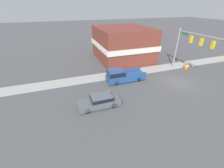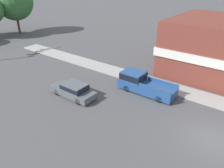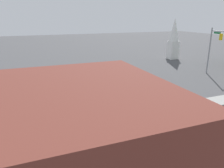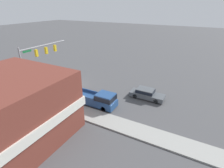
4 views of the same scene
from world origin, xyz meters
TOP-DOWN VIEW (x-y plane):
  - ground_plane at (0.00, 0.00)m, footprint 200.00×200.00m
  - sidewalk_curb at (5.70, 0.00)m, footprint 2.40×60.00m
  - near_signal_assembly at (2.49, -3.38)m, footprint 8.70×0.49m
  - car_lead at (-1.52, 12.40)m, footprint 1.79×4.75m
  - pickup_truck_parked at (3.32, 7.66)m, footprint 1.96×5.77m
  - construction_barrel at (3.90, -4.89)m, footprint 0.54×0.54m
  - corner_brick_building at (12.98, 3.48)m, footprint 11.45×10.20m

SIDE VIEW (x-z plane):
  - ground_plane at x=0.00m, z-range 0.00..0.00m
  - sidewalk_curb at x=5.70m, z-range 0.00..0.14m
  - construction_barrel at x=3.90m, z-range 0.01..1.09m
  - car_lead at x=-1.52m, z-range 0.03..1.43m
  - pickup_truck_parked at x=3.32m, z-range -0.02..1.90m
  - corner_brick_building at x=12.98m, z-range -0.01..6.26m
  - near_signal_assembly at x=2.49m, z-range 1.67..8.53m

